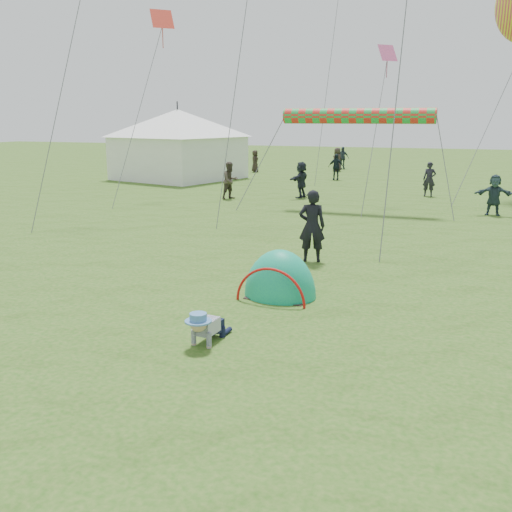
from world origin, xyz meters
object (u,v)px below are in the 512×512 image
(standing_adult, at_px, (312,226))
(event_marquee, at_px, (178,142))
(crawling_toddler, at_px, (206,326))
(popup_tent, at_px, (280,296))

(standing_adult, relative_size, event_marquee, 0.29)
(crawling_toddler, relative_size, standing_adult, 0.42)
(crawling_toddler, height_order, standing_adult, standing_adult)
(event_marquee, bearing_deg, standing_adult, -38.34)
(crawling_toddler, relative_size, popup_tent, 0.40)
(popup_tent, bearing_deg, event_marquee, 125.16)
(crawling_toddler, bearing_deg, popup_tent, 88.49)
(popup_tent, height_order, event_marquee, event_marquee)
(standing_adult, xyz_separation_m, event_marquee, (-13.76, 18.33, 1.37))
(crawling_toddler, relative_size, event_marquee, 0.12)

